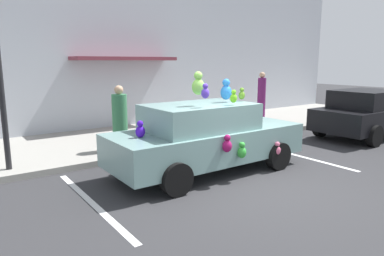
{
  "coord_description": "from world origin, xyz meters",
  "views": [
    {
      "loc": [
        -4.86,
        -4.73,
        2.44
      ],
      "look_at": [
        -0.15,
        1.87,
        0.9
      ],
      "focal_mm": 32.65,
      "sensor_mm": 36.0,
      "label": 1
    }
  ],
  "objects": [
    {
      "name": "parked_sedan_behind",
      "position": [
        6.42,
        1.13,
        0.79
      ],
      "size": [
        4.08,
        2.01,
        1.54
      ],
      "color": "black",
      "rests_on": "ground"
    },
    {
      "name": "parking_stripe_front",
      "position": [
        2.61,
        1.0,
        0.0
      ],
      "size": [
        0.12,
        3.6,
        0.01
      ],
      "primitive_type": "cube",
      "color": "silver",
      "rests_on": "ground"
    },
    {
      "name": "pedestrian_near_shopfront",
      "position": [
        -1.17,
        3.68,
        0.93
      ],
      "size": [
        0.39,
        0.39,
        1.7
      ],
      "color": "#35744B",
      "rests_on": "sidewalk"
    },
    {
      "name": "plush_covered_car",
      "position": [
        -0.2,
        1.26,
        0.8
      ],
      "size": [
        4.48,
        1.99,
        2.25
      ],
      "color": "gray",
      "rests_on": "ground"
    },
    {
      "name": "teddy_bear_on_sidewalk",
      "position": [
        3.28,
        3.72,
        0.52
      ],
      "size": [
        0.42,
        0.35,
        0.79
      ],
      "color": "#9E723D",
      "rests_on": "sidewalk"
    },
    {
      "name": "sidewalk",
      "position": [
        0.0,
        5.0,
        0.07
      ],
      "size": [
        24.0,
        4.0,
        0.15
      ],
      "primitive_type": "cube",
      "color": "gray",
      "rests_on": "ground"
    },
    {
      "name": "storefront_building",
      "position": [
        0.0,
        7.14,
        3.19
      ],
      "size": [
        24.0,
        1.25,
        6.4
      ],
      "color": "#B2B7C1",
      "rests_on": "ground"
    },
    {
      "name": "parking_stripe_rear",
      "position": [
        -2.93,
        1.0,
        0.0
      ],
      "size": [
        0.12,
        3.6,
        0.01
      ],
      "primitive_type": "cube",
      "color": "silver",
      "rests_on": "ground"
    },
    {
      "name": "ground_plane",
      "position": [
        0.0,
        0.0,
        0.0
      ],
      "size": [
        60.0,
        60.0,
        0.0
      ],
      "primitive_type": "plane",
      "color": "#2D2D30"
    },
    {
      "name": "pedestrian_walking_past",
      "position": [
        5.76,
        5.22,
        1.04
      ],
      "size": [
        0.33,
        0.33,
        1.89
      ],
      "color": "#5E1A53",
      "rests_on": "sidewalk"
    }
  ]
}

